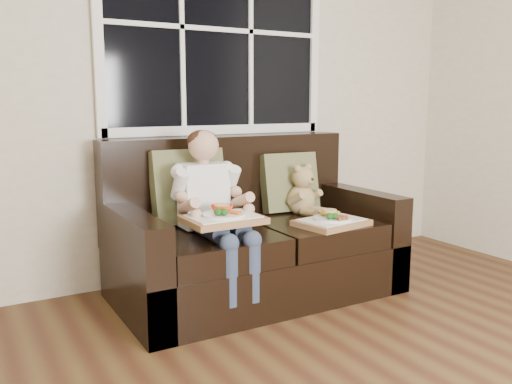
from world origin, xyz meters
TOP-DOWN VIEW (x-y plane):
  - window_back at (0.24, 2.48)m, footprint 1.62×0.04m
  - loveseat at (0.24, 2.02)m, footprint 1.70×0.92m
  - pillow_left at (-0.11, 2.17)m, footprint 0.45×0.22m
  - pillow_right at (0.62, 2.17)m, footprint 0.40×0.21m
  - child at (-0.09, 1.90)m, footprint 0.39×0.60m
  - teddy_bear at (0.65, 2.05)m, footprint 0.23×0.27m
  - tray_left at (-0.11, 1.69)m, footprint 0.41×0.31m
  - tray_right at (0.60, 1.67)m, footprint 0.44×0.36m

SIDE VIEW (x-z plane):
  - loveseat at x=0.24m, z-range -0.17..0.79m
  - tray_right at x=0.60m, z-range 0.43..0.52m
  - tray_left at x=-0.11m, z-range 0.53..0.62m
  - teddy_bear at x=0.65m, z-range 0.41..0.76m
  - pillow_right at x=0.62m, z-range 0.44..0.85m
  - child at x=-0.09m, z-range 0.21..1.09m
  - pillow_left at x=-0.11m, z-range 0.44..0.90m
  - window_back at x=0.24m, z-range 0.96..2.33m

